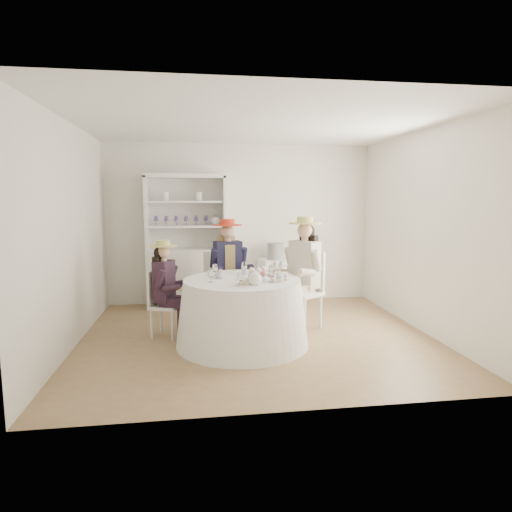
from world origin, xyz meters
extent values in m
plane|color=olive|center=(0.00, 0.00, 0.00)|extent=(4.50, 4.50, 0.00)
plane|color=white|center=(0.00, 0.00, 2.70)|extent=(4.50, 4.50, 0.00)
plane|color=white|center=(0.00, 2.00, 1.35)|extent=(4.50, 0.00, 4.50)
plane|color=white|center=(0.00, -2.00, 1.35)|extent=(4.50, 0.00, 4.50)
plane|color=white|center=(-2.25, 0.00, 1.35)|extent=(0.00, 4.50, 4.50)
plane|color=white|center=(2.25, 0.00, 1.35)|extent=(0.00, 4.50, 4.50)
cone|color=white|center=(-0.22, -0.25, 0.40)|extent=(1.62, 1.62, 0.80)
cylinder|color=white|center=(-0.22, -0.25, 0.81)|extent=(1.42, 1.42, 0.02)
cube|color=silver|center=(-0.92, 1.75, 0.48)|extent=(1.34, 0.65, 0.97)
cube|color=silver|center=(-0.92, 1.96, 1.56)|extent=(1.28, 0.21, 1.18)
cube|color=silver|center=(-0.92, 1.75, 2.15)|extent=(1.34, 0.65, 0.06)
cube|color=silver|center=(-1.54, 1.75, 1.56)|extent=(0.11, 0.48, 1.18)
cube|color=silver|center=(-0.30, 1.75, 1.56)|extent=(0.11, 0.48, 1.18)
cube|color=silver|center=(-0.92, 1.75, 1.34)|extent=(1.25, 0.58, 0.03)
cube|color=silver|center=(-0.92, 1.75, 1.74)|extent=(1.25, 0.58, 0.03)
sphere|color=white|center=(-0.44, 1.75, 1.43)|extent=(0.15, 0.15, 0.15)
cube|color=silver|center=(0.56, 1.71, 0.38)|extent=(0.56, 0.56, 0.77)
cylinder|color=black|center=(0.56, 1.71, 0.91)|extent=(0.34, 0.34, 0.28)
cube|color=silver|center=(-1.17, 0.18, 0.40)|extent=(0.46, 0.46, 0.04)
cylinder|color=silver|center=(-1.08, 0.00, 0.20)|extent=(0.03, 0.03, 0.39)
cylinder|color=silver|center=(-0.98, 0.27, 0.20)|extent=(0.03, 0.03, 0.39)
cylinder|color=silver|center=(-1.35, 0.10, 0.20)|extent=(0.03, 0.03, 0.39)
cylinder|color=silver|center=(-1.25, 0.37, 0.20)|extent=(0.03, 0.03, 0.39)
cube|color=silver|center=(-1.32, 0.24, 0.65)|extent=(0.15, 0.33, 0.45)
cube|color=black|center=(-1.18, 0.19, 0.74)|extent=(0.28, 0.37, 0.52)
cube|color=black|center=(-1.10, 0.07, 0.48)|extent=(0.33, 0.22, 0.11)
cylinder|color=black|center=(-0.98, 0.02, 0.21)|extent=(0.09, 0.09, 0.41)
cylinder|color=black|center=(-1.22, 0.00, 0.80)|extent=(0.17, 0.13, 0.25)
cube|color=black|center=(-1.04, 0.22, 0.48)|extent=(0.33, 0.22, 0.11)
cylinder|color=black|center=(-0.92, 0.18, 0.21)|extent=(0.09, 0.09, 0.41)
cylinder|color=black|center=(-1.08, 0.35, 0.80)|extent=(0.17, 0.13, 0.25)
cylinder|color=#D8A889|center=(-1.18, 0.19, 1.01)|extent=(0.08, 0.08, 0.07)
sphere|color=#D8A889|center=(-1.18, 0.19, 1.11)|extent=(0.17, 0.17, 0.17)
sphere|color=black|center=(-1.22, 0.20, 1.10)|extent=(0.17, 0.17, 0.17)
cube|color=black|center=(-1.25, 0.22, 0.89)|extent=(0.14, 0.23, 0.34)
cylinder|color=tan|center=(-1.18, 0.19, 1.19)|extent=(0.36, 0.36, 0.01)
cylinder|color=tan|center=(-1.18, 0.19, 1.23)|extent=(0.18, 0.18, 0.07)
cube|color=silver|center=(-0.31, 0.79, 0.48)|extent=(0.51, 0.51, 0.04)
cylinder|color=silver|center=(-0.43, 0.58, 0.23)|extent=(0.04, 0.04, 0.47)
cylinder|color=silver|center=(-0.10, 0.66, 0.23)|extent=(0.04, 0.04, 0.47)
cylinder|color=silver|center=(-0.51, 0.91, 0.23)|extent=(0.04, 0.04, 0.47)
cylinder|color=silver|center=(-0.18, 0.99, 0.23)|extent=(0.04, 0.04, 0.47)
cube|color=silver|center=(-0.35, 0.97, 0.76)|extent=(0.40, 0.12, 0.53)
cube|color=#1D1C38|center=(-0.31, 0.81, 0.87)|extent=(0.42, 0.29, 0.62)
cube|color=tan|center=(-0.31, 0.81, 0.87)|extent=(0.20, 0.26, 0.53)
cube|color=#1D1C38|center=(-0.37, 0.64, 0.56)|extent=(0.22, 0.38, 0.13)
cylinder|color=#1D1C38|center=(-0.34, 0.50, 0.24)|extent=(0.11, 0.11, 0.49)
cylinder|color=#1D1C38|center=(-0.52, 0.72, 0.94)|extent=(0.14, 0.20, 0.29)
cube|color=#1D1C38|center=(-0.19, 0.68, 0.56)|extent=(0.22, 0.38, 0.13)
cylinder|color=#1D1C38|center=(-0.15, 0.54, 0.24)|extent=(0.11, 0.11, 0.49)
cylinder|color=#1D1C38|center=(-0.09, 0.82, 0.94)|extent=(0.14, 0.20, 0.29)
cylinder|color=#D8A889|center=(-0.31, 0.81, 1.20)|extent=(0.10, 0.10, 0.08)
sphere|color=#D8A889|center=(-0.31, 0.81, 1.32)|extent=(0.20, 0.20, 0.20)
sphere|color=tan|center=(-0.32, 0.85, 1.30)|extent=(0.20, 0.20, 0.20)
cube|color=tan|center=(-0.33, 0.89, 1.05)|extent=(0.27, 0.14, 0.40)
cylinder|color=red|center=(-0.31, 0.81, 1.41)|extent=(0.42, 0.42, 0.01)
cylinder|color=red|center=(-0.31, 0.81, 1.45)|extent=(0.21, 0.21, 0.08)
cube|color=silver|center=(0.68, 0.28, 0.49)|extent=(0.61, 0.61, 0.04)
cylinder|color=silver|center=(0.43, 0.31, 0.24)|extent=(0.04, 0.04, 0.48)
cylinder|color=silver|center=(0.64, 0.03, 0.24)|extent=(0.04, 0.04, 0.48)
cylinder|color=silver|center=(0.71, 0.52, 0.24)|extent=(0.04, 0.04, 0.48)
cylinder|color=silver|center=(0.92, 0.24, 0.24)|extent=(0.04, 0.04, 0.48)
cube|color=silver|center=(0.84, 0.39, 0.79)|extent=(0.28, 0.35, 0.55)
cube|color=beige|center=(0.70, 0.29, 0.90)|extent=(0.41, 0.45, 0.64)
cube|color=beige|center=(0.51, 0.28, 0.58)|extent=(0.38, 0.34, 0.13)
cylinder|color=beige|center=(0.39, 0.18, 0.25)|extent=(0.11, 0.11, 0.50)
cylinder|color=beige|center=(0.52, 0.44, 0.98)|extent=(0.21, 0.19, 0.30)
cube|color=beige|center=(0.63, 0.12, 0.58)|extent=(0.38, 0.34, 0.13)
cylinder|color=beige|center=(0.51, 0.03, 0.25)|extent=(0.11, 0.11, 0.50)
cylinder|color=beige|center=(0.80, 0.08, 0.98)|extent=(0.21, 0.19, 0.30)
cylinder|color=#D8A889|center=(0.70, 0.29, 1.24)|extent=(0.10, 0.10, 0.09)
sphere|color=#D8A889|center=(0.70, 0.29, 1.36)|extent=(0.21, 0.21, 0.21)
sphere|color=black|center=(0.73, 0.32, 1.34)|extent=(0.21, 0.21, 0.21)
cube|color=black|center=(0.77, 0.34, 1.09)|extent=(0.23, 0.26, 0.42)
cylinder|color=tan|center=(0.70, 0.29, 1.46)|extent=(0.44, 0.44, 0.01)
cylinder|color=tan|center=(0.70, 0.29, 1.50)|extent=(0.22, 0.22, 0.09)
cube|color=silver|center=(-0.39, 1.43, 0.45)|extent=(0.55, 0.55, 0.04)
cylinder|color=silver|center=(-0.17, 1.48, 0.22)|extent=(0.04, 0.04, 0.44)
cylinder|color=silver|center=(-0.44, 1.65, 0.22)|extent=(0.04, 0.04, 0.44)
cylinder|color=silver|center=(-0.35, 1.21, 0.22)|extent=(0.04, 0.04, 0.44)
cylinder|color=silver|center=(-0.61, 1.38, 0.22)|extent=(0.04, 0.04, 0.44)
cube|color=silver|center=(-0.49, 1.28, 0.72)|extent=(0.34, 0.23, 0.50)
imported|color=white|center=(-0.50, -0.19, 0.85)|extent=(0.11, 0.11, 0.07)
imported|color=white|center=(-0.16, 0.05, 0.85)|extent=(0.08, 0.08, 0.07)
imported|color=white|center=(0.07, -0.13, 0.85)|extent=(0.10, 0.10, 0.06)
imported|color=white|center=(-0.02, -0.26, 0.85)|extent=(0.25, 0.25, 0.06)
sphere|color=#D56A74|center=(0.03, -0.33, 0.91)|extent=(0.07, 0.07, 0.07)
sphere|color=white|center=(0.01, -0.28, 0.91)|extent=(0.07, 0.07, 0.07)
sphere|color=#D56A74|center=(-0.04, -0.27, 0.91)|extent=(0.07, 0.07, 0.07)
sphere|color=white|center=(-0.08, -0.30, 0.91)|extent=(0.07, 0.07, 0.07)
sphere|color=#D56A74|center=(-0.08, -0.35, 0.91)|extent=(0.07, 0.07, 0.07)
sphere|color=white|center=(-0.04, -0.39, 0.91)|extent=(0.07, 0.07, 0.07)
sphere|color=#D56A74|center=(0.01, -0.37, 0.91)|extent=(0.07, 0.07, 0.07)
sphere|color=white|center=(-0.12, -0.64, 0.89)|extent=(0.16, 0.16, 0.16)
cylinder|color=white|center=(-0.02, -0.64, 0.90)|extent=(0.10, 0.03, 0.08)
cylinder|color=white|center=(-0.12, -0.64, 0.97)|extent=(0.04, 0.04, 0.02)
cylinder|color=white|center=(-0.22, -0.62, 0.82)|extent=(0.24, 0.24, 0.01)
cube|color=beige|center=(-0.27, -0.64, 0.84)|extent=(0.06, 0.04, 0.03)
cube|color=beige|center=(-0.22, -0.62, 0.86)|extent=(0.06, 0.05, 0.03)
cube|color=beige|center=(-0.18, -0.60, 0.84)|extent=(0.07, 0.06, 0.03)
cube|color=beige|center=(-0.24, -0.58, 0.86)|extent=(0.06, 0.06, 0.03)
cube|color=beige|center=(-0.19, -0.66, 0.84)|extent=(0.06, 0.07, 0.03)
cylinder|color=white|center=(0.20, -0.44, 0.82)|extent=(0.25, 0.25, 0.01)
cylinder|color=white|center=(0.20, -0.44, 0.90)|extent=(0.02, 0.02, 0.16)
cylinder|color=white|center=(0.20, -0.44, 0.98)|extent=(0.18, 0.18, 0.01)
camera|label=1|loc=(-0.77, -5.33, 1.79)|focal=30.00mm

